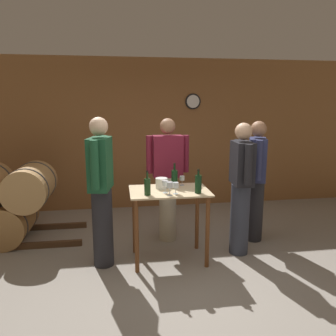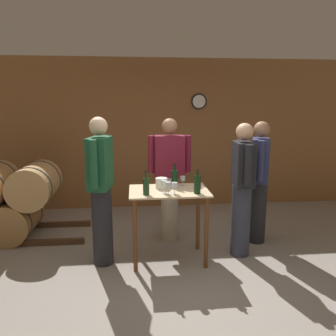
{
  "view_description": "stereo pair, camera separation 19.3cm",
  "coord_description": "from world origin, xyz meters",
  "px_view_note": "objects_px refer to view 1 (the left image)",
  "views": [
    {
      "loc": [
        -0.65,
        -3.22,
        1.92
      ],
      "look_at": [
        -0.06,
        0.63,
        1.14
      ],
      "focal_mm": 35.0,
      "sensor_mm": 36.0,
      "label": 1
    },
    {
      "loc": [
        -0.45,
        -3.24,
        1.92
      ],
      "look_at": [
        -0.06,
        0.63,
        1.14
      ],
      "focal_mm": 35.0,
      "sensor_mm": 36.0,
      "label": 2
    }
  ],
  "objects_px": {
    "ice_bucket": "(162,183)",
    "person_visitor_bearded": "(241,186)",
    "wine_glass_near_center": "(170,185)",
    "wine_glass_far_side": "(182,179)",
    "wine_glass_near_left": "(165,184)",
    "person_host": "(256,179)",
    "person_visitor_with_scarf": "(101,189)",
    "wine_bottle_left": "(174,178)",
    "wine_bottle_center": "(198,184)",
    "wine_bottle_far_left": "(147,186)",
    "wine_glass_near_right": "(176,186)",
    "person_visitor_near_door": "(168,177)"
  },
  "relations": [
    {
      "from": "wine_glass_near_left",
      "to": "person_host",
      "type": "height_order",
      "value": "person_host"
    },
    {
      "from": "person_visitor_bearded",
      "to": "wine_glass_near_center",
      "type": "bearing_deg",
      "value": -163.48
    },
    {
      "from": "wine_glass_near_left",
      "to": "person_visitor_with_scarf",
      "type": "distance_m",
      "value": 0.74
    },
    {
      "from": "wine_bottle_center",
      "to": "person_visitor_with_scarf",
      "type": "xyz_separation_m",
      "value": [
        -1.11,
        0.16,
        -0.07
      ]
    },
    {
      "from": "person_host",
      "to": "person_visitor_bearded",
      "type": "distance_m",
      "value": 0.52
    },
    {
      "from": "person_host",
      "to": "person_visitor_with_scarf",
      "type": "relative_size",
      "value": 0.95
    },
    {
      "from": "person_visitor_with_scarf",
      "to": "wine_bottle_far_left",
      "type": "bearing_deg",
      "value": -17.01
    },
    {
      "from": "person_host",
      "to": "person_visitor_bearded",
      "type": "xyz_separation_m",
      "value": [
        -0.36,
        -0.37,
        0.0
      ]
    },
    {
      "from": "person_visitor_with_scarf",
      "to": "wine_glass_near_center",
      "type": "bearing_deg",
      "value": -15.92
    },
    {
      "from": "person_host",
      "to": "person_visitor_near_door",
      "type": "distance_m",
      "value": 1.22
    },
    {
      "from": "wine_glass_near_left",
      "to": "wine_glass_far_side",
      "type": "bearing_deg",
      "value": 50.87
    },
    {
      "from": "person_visitor_bearded",
      "to": "wine_glass_far_side",
      "type": "bearing_deg",
      "value": 167.98
    },
    {
      "from": "wine_bottle_left",
      "to": "person_host",
      "type": "relative_size",
      "value": 0.18
    },
    {
      "from": "wine_glass_near_right",
      "to": "wine_glass_far_side",
      "type": "bearing_deg",
      "value": 68.84
    },
    {
      "from": "person_host",
      "to": "person_visitor_near_door",
      "type": "height_order",
      "value": "person_visitor_near_door"
    },
    {
      "from": "ice_bucket",
      "to": "person_visitor_bearded",
      "type": "xyz_separation_m",
      "value": [
        1.0,
        -0.04,
        -0.07
      ]
    },
    {
      "from": "wine_glass_near_left",
      "to": "wine_bottle_left",
      "type": "bearing_deg",
      "value": 57.4
    },
    {
      "from": "wine_glass_near_right",
      "to": "person_visitor_near_door",
      "type": "relative_size",
      "value": 0.08
    },
    {
      "from": "wine_glass_near_center",
      "to": "wine_glass_far_side",
      "type": "bearing_deg",
      "value": 62.53
    },
    {
      "from": "wine_glass_near_center",
      "to": "person_host",
      "type": "bearing_deg",
      "value": 26.57
    },
    {
      "from": "wine_bottle_center",
      "to": "wine_glass_far_side",
      "type": "xyz_separation_m",
      "value": [
        -0.12,
        0.38,
        -0.02
      ]
    },
    {
      "from": "wine_bottle_far_left",
      "to": "ice_bucket",
      "type": "relative_size",
      "value": 1.93
    },
    {
      "from": "person_visitor_bearded",
      "to": "person_visitor_near_door",
      "type": "xyz_separation_m",
      "value": [
        -0.85,
        0.56,
        0.02
      ]
    },
    {
      "from": "wine_bottle_left",
      "to": "wine_glass_near_right",
      "type": "height_order",
      "value": "wine_bottle_left"
    },
    {
      "from": "ice_bucket",
      "to": "wine_glass_near_left",
      "type": "bearing_deg",
      "value": -85.68
    },
    {
      "from": "wine_bottle_left",
      "to": "ice_bucket",
      "type": "relative_size",
      "value": 2.09
    },
    {
      "from": "wine_bottle_left",
      "to": "wine_glass_near_center",
      "type": "relative_size",
      "value": 1.94
    },
    {
      "from": "wine_glass_far_side",
      "to": "ice_bucket",
      "type": "xyz_separation_m",
      "value": [
        -0.28,
        -0.11,
        -0.02
      ]
    },
    {
      "from": "wine_glass_near_center",
      "to": "person_visitor_with_scarf",
      "type": "height_order",
      "value": "person_visitor_with_scarf"
    },
    {
      "from": "wine_glass_near_left",
      "to": "person_visitor_with_scarf",
      "type": "relative_size",
      "value": 0.08
    },
    {
      "from": "wine_glass_near_right",
      "to": "person_visitor_bearded",
      "type": "bearing_deg",
      "value": 14.59
    },
    {
      "from": "wine_glass_near_center",
      "to": "person_visitor_bearded",
      "type": "distance_m",
      "value": 1.0
    },
    {
      "from": "person_visitor_bearded",
      "to": "wine_bottle_far_left",
      "type": "bearing_deg",
      "value": -169.44
    },
    {
      "from": "person_host",
      "to": "person_visitor_near_door",
      "type": "bearing_deg",
      "value": 171.13
    },
    {
      "from": "wine_bottle_far_left",
      "to": "wine_glass_far_side",
      "type": "bearing_deg",
      "value": 38.66
    },
    {
      "from": "wine_glass_near_left",
      "to": "ice_bucket",
      "type": "height_order",
      "value": "wine_glass_near_left"
    },
    {
      "from": "wine_bottle_far_left",
      "to": "wine_glass_near_left",
      "type": "xyz_separation_m",
      "value": [
        0.21,
        0.06,
        0.01
      ]
    },
    {
      "from": "wine_bottle_left",
      "to": "person_visitor_with_scarf",
      "type": "bearing_deg",
      "value": -171.64
    },
    {
      "from": "wine_glass_far_side",
      "to": "person_visitor_near_door",
      "type": "height_order",
      "value": "person_visitor_near_door"
    },
    {
      "from": "wine_glass_near_center",
      "to": "person_host",
      "type": "xyz_separation_m",
      "value": [
        1.31,
        0.66,
        -0.12
      ]
    },
    {
      "from": "wine_bottle_far_left",
      "to": "person_visitor_near_door",
      "type": "bearing_deg",
      "value": 65.99
    },
    {
      "from": "wine_glass_near_right",
      "to": "person_visitor_near_door",
      "type": "xyz_separation_m",
      "value": [
        0.03,
        0.79,
        -0.08
      ]
    },
    {
      "from": "wine_glass_near_left",
      "to": "ice_bucket",
      "type": "bearing_deg",
      "value": 94.32
    },
    {
      "from": "person_host",
      "to": "person_visitor_with_scarf",
      "type": "xyz_separation_m",
      "value": [
        -2.08,
        -0.44,
        0.05
      ]
    },
    {
      "from": "ice_bucket",
      "to": "person_visitor_near_door",
      "type": "height_order",
      "value": "person_visitor_near_door"
    },
    {
      "from": "wine_glass_near_right",
      "to": "ice_bucket",
      "type": "distance_m",
      "value": 0.3
    },
    {
      "from": "wine_glass_far_side",
      "to": "person_visitor_bearded",
      "type": "relative_size",
      "value": 0.07
    },
    {
      "from": "wine_glass_near_center",
      "to": "ice_bucket",
      "type": "distance_m",
      "value": 0.33
    },
    {
      "from": "wine_glass_near_center",
      "to": "wine_bottle_center",
      "type": "bearing_deg",
      "value": 9.32
    },
    {
      "from": "wine_glass_near_center",
      "to": "person_visitor_with_scarf",
      "type": "relative_size",
      "value": 0.09
    }
  ]
}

